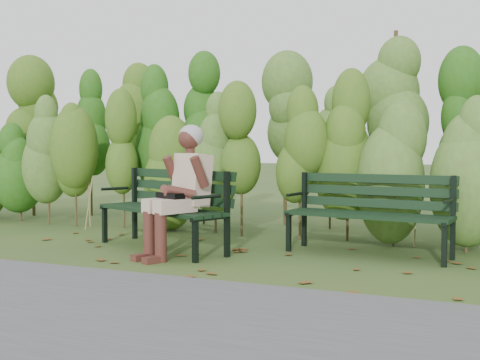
% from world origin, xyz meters
% --- Properties ---
extents(ground, '(80.00, 80.00, 0.00)m').
position_xyz_m(ground, '(0.00, 0.00, 0.00)').
color(ground, '#2F4C22').
extents(footpath, '(60.00, 2.50, 0.01)m').
position_xyz_m(footpath, '(0.00, -2.20, 0.01)').
color(footpath, '#474749').
rests_on(footpath, ground).
extents(hedge_band, '(11.04, 1.67, 2.42)m').
position_xyz_m(hedge_band, '(0.00, 1.86, 1.26)').
color(hedge_band, '#47381E').
rests_on(hedge_band, ground).
extents(leaf_litter, '(5.40, 2.11, 0.01)m').
position_xyz_m(leaf_litter, '(-0.27, -0.17, 0.00)').
color(leaf_litter, brown).
rests_on(leaf_litter, ground).
extents(bench_left, '(1.78, 1.18, 0.85)m').
position_xyz_m(bench_left, '(-0.81, 0.28, 0.50)').
color(bench_left, black).
rests_on(bench_left, ground).
extents(bench_right, '(1.69, 0.77, 0.82)m').
position_xyz_m(bench_right, '(1.26, 0.76, 0.48)').
color(bench_right, black).
rests_on(bench_right, ground).
extents(seated_woman, '(0.64, 0.84, 1.31)m').
position_xyz_m(seated_woman, '(-0.46, -0.07, 0.73)').
color(seated_woman, beige).
rests_on(seated_woman, ground).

